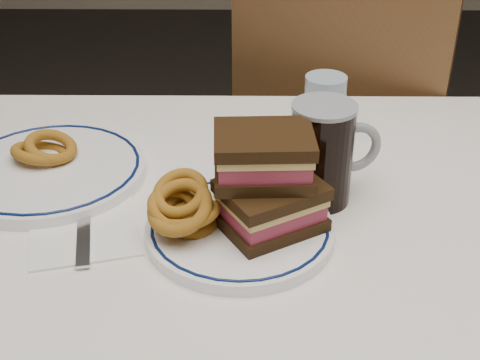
{
  "coord_description": "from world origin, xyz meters",
  "views": [
    {
      "loc": [
        -0.03,
        -0.77,
        1.28
      ],
      "look_at": [
        -0.04,
        -0.02,
        0.83
      ],
      "focal_mm": 50.0,
      "sensor_mm": 36.0,
      "label": 1
    }
  ],
  "objects_px": {
    "chair_far": "(344,140)",
    "far_plate": "(49,170)",
    "main_plate": "(240,229)",
    "beer_mug": "(324,153)",
    "reuben_sandwich": "(267,181)"
  },
  "relations": [
    {
      "from": "chair_far",
      "to": "far_plate",
      "type": "bearing_deg",
      "value": -135.1
    },
    {
      "from": "main_plate",
      "to": "far_plate",
      "type": "height_order",
      "value": "far_plate"
    },
    {
      "from": "beer_mug",
      "to": "chair_far",
      "type": "bearing_deg",
      "value": 78.13
    },
    {
      "from": "reuben_sandwich",
      "to": "far_plate",
      "type": "relative_size",
      "value": 0.54
    },
    {
      "from": "chair_far",
      "to": "far_plate",
      "type": "distance_m",
      "value": 0.79
    },
    {
      "from": "far_plate",
      "to": "reuben_sandwich",
      "type": "bearing_deg",
      "value": -23.71
    },
    {
      "from": "chair_far",
      "to": "far_plate",
      "type": "height_order",
      "value": "chair_far"
    },
    {
      "from": "reuben_sandwich",
      "to": "main_plate",
      "type": "bearing_deg",
      "value": -169.49
    },
    {
      "from": "reuben_sandwich",
      "to": "chair_far",
      "type": "bearing_deg",
      "value": 73.13
    },
    {
      "from": "beer_mug",
      "to": "far_plate",
      "type": "relative_size",
      "value": 0.51
    },
    {
      "from": "reuben_sandwich",
      "to": "beer_mug",
      "type": "height_order",
      "value": "beer_mug"
    },
    {
      "from": "chair_far",
      "to": "main_plate",
      "type": "relative_size",
      "value": 3.9
    },
    {
      "from": "main_plate",
      "to": "beer_mug",
      "type": "bearing_deg",
      "value": 38.58
    },
    {
      "from": "chair_far",
      "to": "far_plate",
      "type": "relative_size",
      "value": 3.36
    },
    {
      "from": "chair_far",
      "to": "reuben_sandwich",
      "type": "distance_m",
      "value": 0.77
    }
  ]
}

